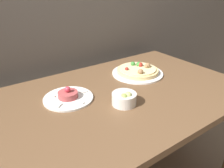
% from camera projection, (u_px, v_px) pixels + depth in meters
% --- Properties ---
extents(dining_table, '(1.44, 0.87, 0.73)m').
position_uv_depth(dining_table, '(117.00, 108.00, 1.19)').
color(dining_table, brown).
rests_on(dining_table, ground_plane).
extents(pizza_plate, '(0.32, 0.32, 0.07)m').
position_uv_depth(pizza_plate, '(138.00, 71.00, 1.39)').
color(pizza_plate, white).
rests_on(pizza_plate, dining_table).
extents(tartare_plate, '(0.25, 0.25, 0.07)m').
position_uv_depth(tartare_plate, '(68.00, 97.00, 1.10)').
color(tartare_plate, white).
rests_on(tartare_plate, dining_table).
extents(small_bowl, '(0.12, 0.12, 0.07)m').
position_uv_depth(small_bowl, '(124.00, 99.00, 1.05)').
color(small_bowl, silver).
rests_on(small_bowl, dining_table).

